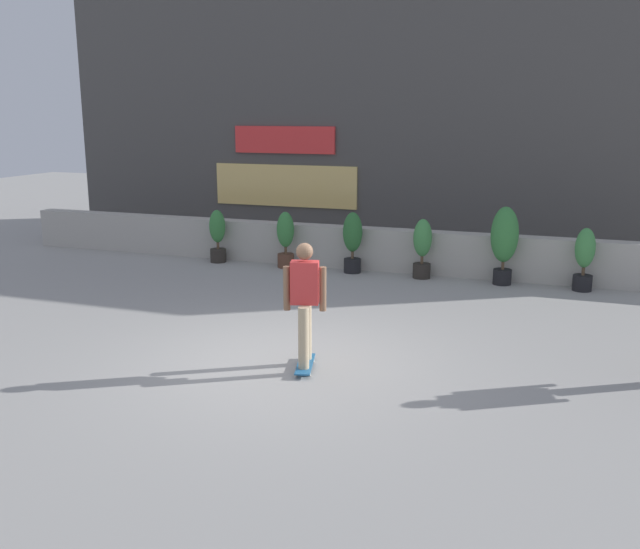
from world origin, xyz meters
TOP-DOWN VIEW (x-y plane):
  - ground_plane at (0.00, 0.00)m, footprint 48.00×48.00m
  - planter_wall at (0.00, 6.00)m, footprint 18.00×0.40m
  - building_backdrop at (-0.01, 10.00)m, footprint 20.00×2.08m
  - potted_plant_0 at (-3.89, 5.55)m, footprint 0.36×0.36m
  - potted_plant_1 at (-2.24, 5.55)m, footprint 0.38×0.38m
  - potted_plant_2 at (-0.72, 5.55)m, footprint 0.41×0.41m
  - potted_plant_3 at (0.76, 5.55)m, footprint 0.37×0.37m
  - potted_plant_4 at (2.37, 5.55)m, footprint 0.53×0.53m
  - potted_plant_5 at (3.85, 5.55)m, footprint 0.37×0.37m
  - skater_by_wall_right at (0.37, -0.12)m, footprint 0.54×0.82m

SIDE VIEW (x-z plane):
  - ground_plane at x=0.00m, z-range 0.00..0.00m
  - planter_wall at x=0.00m, z-range 0.00..0.90m
  - potted_plant_0 at x=-3.89m, z-range 0.03..1.21m
  - potted_plant_5 at x=3.85m, z-range 0.04..1.24m
  - potted_plant_3 at x=0.76m, z-range 0.04..1.26m
  - potted_plant_1 at x=-2.24m, z-range 0.04..1.26m
  - potted_plant_2 at x=-0.72m, z-range 0.07..1.35m
  - potted_plant_4 at x=2.37m, z-range 0.13..1.67m
  - skater_by_wall_right at x=0.37m, z-range 0.09..1.79m
  - building_backdrop at x=-0.01m, z-range 0.00..6.50m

